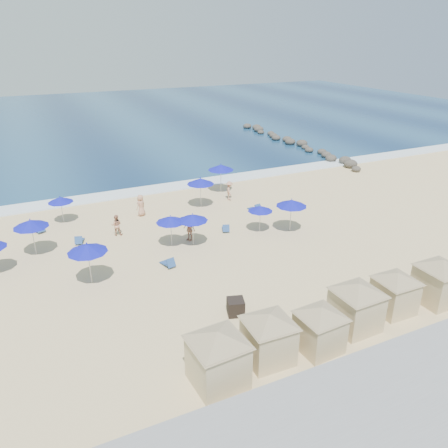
% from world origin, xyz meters
% --- Properties ---
extents(ground, '(160.00, 160.00, 0.00)m').
position_xyz_m(ground, '(0.00, 0.00, 0.00)').
color(ground, '#D9BE89').
rests_on(ground, ground).
extents(ocean, '(160.00, 80.00, 0.06)m').
position_xyz_m(ocean, '(0.00, 55.00, 0.03)').
color(ocean, '#0E294D').
rests_on(ocean, ground).
extents(surf_line, '(160.00, 2.50, 0.08)m').
position_xyz_m(surf_line, '(0.00, 15.50, 0.04)').
color(surf_line, white).
rests_on(surf_line, ground).
extents(seawall, '(160.00, 6.10, 1.22)m').
position_xyz_m(seawall, '(0.00, -13.50, 0.65)').
color(seawall, gray).
rests_on(seawall, ground).
extents(rock_jetty, '(2.56, 26.66, 0.96)m').
position_xyz_m(rock_jetty, '(24.01, 24.90, 0.36)').
color(rock_jetty, '#302C28').
rests_on(rock_jetty, ground).
extents(trash_bin, '(1.09, 1.09, 0.87)m').
position_xyz_m(trash_bin, '(-0.08, -5.81, 0.44)').
color(trash_bin, black).
rests_on(trash_bin, ground).
extents(cabana_0, '(4.62, 4.62, 2.91)m').
position_xyz_m(cabana_0, '(-2.99, -9.92, 1.66)').
color(cabana_0, '#CBB68B').
rests_on(cabana_0, ground).
extents(cabana_1, '(4.31, 4.31, 2.71)m').
position_xyz_m(cabana_1, '(-0.32, -9.55, 1.55)').
color(cabana_1, '#CBB68B').
rests_on(cabana_1, ground).
extents(cabana_2, '(4.04, 4.04, 2.54)m').
position_xyz_m(cabana_2, '(2.19, -9.95, 1.46)').
color(cabana_2, '#CBB68B').
rests_on(cabana_2, ground).
extents(cabana_3, '(4.49, 4.49, 2.82)m').
position_xyz_m(cabana_3, '(4.83, -9.37, 1.61)').
color(cabana_3, '#CBB68B').
rests_on(cabana_3, ground).
extents(cabana_4, '(4.09, 4.09, 2.57)m').
position_xyz_m(cabana_4, '(7.66, -9.12, 1.47)').
color(cabana_4, '#CBB68B').
rests_on(cabana_4, ground).
extents(cabana_5, '(4.52, 4.52, 2.83)m').
position_xyz_m(cabana_5, '(10.53, -9.43, 1.62)').
color(cabana_5, '#CBB68B').
rests_on(cabana_5, ground).
extents(umbrella_1, '(2.29, 2.29, 2.61)m').
position_xyz_m(umbrella_1, '(-9.22, 6.07, 2.26)').
color(umbrella_1, '#A5A8AD').
rests_on(umbrella_1, ground).
extents(umbrella_2, '(2.35, 2.35, 2.67)m').
position_xyz_m(umbrella_2, '(-6.46, 0.70, 2.32)').
color(umbrella_2, '#A5A8AD').
rests_on(umbrella_2, ground).
extents(umbrella_3, '(1.93, 1.93, 2.20)m').
position_xyz_m(umbrella_3, '(-6.88, 10.97, 1.91)').
color(umbrella_3, '#A5A8AD').
rests_on(umbrella_3, ground).
extents(umbrella_4, '(2.05, 2.05, 2.33)m').
position_xyz_m(umbrella_4, '(-0.50, 3.37, 2.02)').
color(umbrella_4, '#A5A8AD').
rests_on(umbrella_4, ground).
extents(umbrella_5, '(2.13, 2.13, 2.43)m').
position_xyz_m(umbrella_5, '(0.91, 2.84, 2.10)').
color(umbrella_5, '#A5A8AD').
rests_on(umbrella_5, ground).
extents(umbrella_6, '(2.32, 2.32, 2.64)m').
position_xyz_m(umbrella_6, '(4.26, 9.52, 2.29)').
color(umbrella_6, '#A5A8AD').
rests_on(umbrella_6, ground).
extents(umbrella_7, '(1.86, 1.86, 2.12)m').
position_xyz_m(umbrella_7, '(6.30, 2.91, 1.84)').
color(umbrella_7, '#A5A8AD').
rests_on(umbrella_7, ground).
extents(umbrella_8, '(2.39, 2.39, 2.72)m').
position_xyz_m(umbrella_8, '(7.45, 12.33, 2.36)').
color(umbrella_8, '#A5A8AD').
rests_on(umbrella_8, ground).
extents(umbrella_9, '(2.29, 2.29, 2.61)m').
position_xyz_m(umbrella_9, '(8.39, 1.97, 2.26)').
color(umbrella_9, '#A5A8AD').
rests_on(umbrella_9, ground).
extents(beach_chair_1, '(1.04, 1.44, 0.73)m').
position_xyz_m(beach_chair_1, '(-8.79, 9.85, 0.25)').
color(beach_chair_1, navy).
rests_on(beach_chair_1, ground).
extents(beach_chair_2, '(0.84, 1.27, 0.65)m').
position_xyz_m(beach_chair_2, '(-6.31, 6.58, 0.22)').
color(beach_chair_2, navy).
rests_on(beach_chair_2, ground).
extents(beach_chair_3, '(0.80, 1.32, 0.68)m').
position_xyz_m(beach_chair_3, '(-1.65, 0.66, 0.24)').
color(beach_chair_3, navy).
rests_on(beach_chair_3, ground).
extents(beach_chair_4, '(0.90, 1.27, 0.64)m').
position_xyz_m(beach_chair_4, '(4.00, 4.01, 0.22)').
color(beach_chair_4, navy).
rests_on(beach_chair_4, ground).
extents(beach_chair_5, '(0.78, 1.36, 0.70)m').
position_xyz_m(beach_chair_5, '(7.99, 6.61, 0.24)').
color(beach_chair_5, navy).
rests_on(beach_chair_5, ground).
extents(beachgoer_1, '(0.94, 0.84, 1.60)m').
position_xyz_m(beachgoer_1, '(-3.56, 6.81, 0.80)').
color(beachgoer_1, tan).
rests_on(beachgoer_1, ground).
extents(beachgoer_2, '(0.86, 1.03, 1.65)m').
position_xyz_m(beachgoer_2, '(0.97, 3.73, 0.83)').
color(beachgoer_2, tan).
rests_on(beachgoer_2, ground).
extents(beachgoer_3, '(0.93, 1.24, 1.71)m').
position_xyz_m(beachgoer_3, '(7.20, 9.99, 0.85)').
color(beachgoer_3, tan).
rests_on(beachgoer_3, ground).
extents(beachgoer_4, '(1.04, 0.95, 1.78)m').
position_xyz_m(beachgoer_4, '(-0.93, 9.74, 0.89)').
color(beachgoer_4, tan).
rests_on(beachgoer_4, ground).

